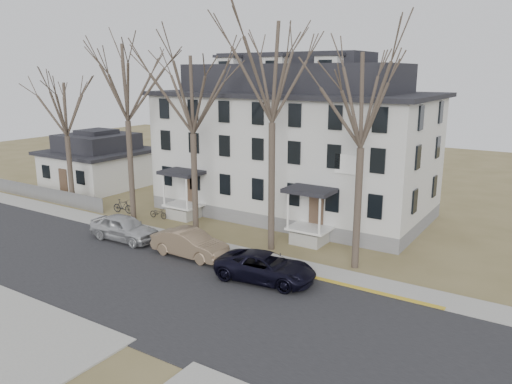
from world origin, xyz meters
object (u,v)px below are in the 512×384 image
Objects in this scene: boarding_house at (293,144)px; tree_center at (272,65)px; tree_far_left at (125,77)px; tree_bungalow at (64,106)px; tree_mid_left at (192,89)px; car_tan at (190,244)px; tree_mid_right at (363,94)px; small_house at (99,163)px; car_silver at (124,228)px; car_navy at (266,268)px; bicycle_left at (158,214)px; bicycle_right at (123,207)px.

tree_center reaches higher than boarding_house.
tree_center is (12.00, 0.00, 0.74)m from tree_far_left.
tree_mid_left is at bearing 0.00° from tree_bungalow.
car_tan is (-0.33, -11.93, -4.58)m from boarding_house.
tree_mid_right is 24.54m from tree_bungalow.
boarding_house is 2.39× the size of small_house.
tree_far_left is at bearing -137.82° from boarding_house.
tree_bungalow is (-19.00, 0.00, -2.97)m from tree_center.
tree_far_left is 13.44m from car_tan.
car_tan is (15.67, -3.78, -7.32)m from tree_bungalow.
car_navy is at bearing -94.30° from car_silver.
tree_mid_right is 2.63× the size of car_tan.
tree_center is 14.98m from bicycle_left.
boarding_house is at bearing 5.59° from small_house.
tree_mid_right reaches higher than small_house.
tree_mid_left reaches higher than bicycle_right.
small_house is at bearing 150.61° from tree_far_left.
small_house is 1.78× the size of car_silver.
boarding_house is 3.92× the size of car_navy.
tree_center is 11.45m from car_navy.
car_navy is (8.28, -4.33, -8.87)m from tree_mid_left.
tree_mid_left is 0.87× the size of tree_center.
car_silver is (10.17, -3.81, -7.29)m from tree_bungalow.
boarding_house is 13.51× the size of bicycle_left.
bicycle_left is at bearing 33.38° from tree_far_left.
car_navy is (-3.22, -4.33, -8.87)m from tree_mid_right.
tree_far_left is at bearing 120.01° from bicycle_left.
car_navy is 16.77m from bicycle_right.
car_silver is at bearing -115.97° from boarding_house.
tree_center reaches higher than tree_mid_left.
car_tan is at bearing -91.57° from boarding_house.
car_tan reaches higher than bicycle_right.
tree_center reaches higher than small_house.
small_house is 9.43m from tree_bungalow.
tree_center reaches higher than car_silver.
tree_center is at bearing 0.00° from tree_bungalow.
tree_far_left is 12.02m from tree_center.
bicycle_right is at bearing 178.28° from tree_mid_right.
tree_center is 3.01× the size of car_silver.
boarding_house is 10.39m from tree_center.
small_house is 0.63× the size of tree_far_left.
bicycle_left is (-12.73, 5.35, -0.33)m from car_navy.
tree_mid_right is 17.22m from car_silver.
small_house reaches higher than bicycle_left.
tree_bungalow is 13.08m from car_silver.
tree_mid_left is 2.40× the size of car_navy.
tree_center is (3.00, -8.15, 5.71)m from boarding_house.
small_house is at bearing 164.92° from tree_center.
tree_center is at bearing -41.16° from car_tan.
car_silver is at bearing -141.53° from bicycle_right.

